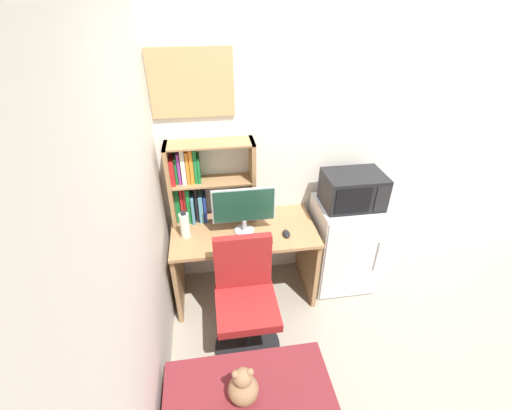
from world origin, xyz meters
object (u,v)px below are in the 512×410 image
monitor (244,208)px  desk_chair (246,305)px  keyboard (248,240)px  computer_mouse (286,234)px  wall_corkboard (192,83)px  water_bottle (185,225)px  teddy_bear (243,387)px  hutch_bookshelf (199,183)px  microwave (353,190)px  mini_fridge (344,244)px

monitor → desk_chair: 0.75m
keyboard → computer_mouse: size_ratio=3.54×
monitor → wall_corkboard: wall_corkboard is taller
water_bottle → teddy_bear: water_bottle is taller
hutch_bookshelf → computer_mouse: (0.68, -0.35, -0.34)m
keyboard → microwave: size_ratio=0.76×
computer_mouse → microwave: bearing=15.5°
monitor → wall_corkboard: size_ratio=0.82×
monitor → keyboard: monitor is taller
hutch_bookshelf → water_bottle: (-0.13, -0.24, -0.24)m
monitor → water_bottle: (-0.48, 0.01, -0.12)m
desk_chair → microwave: bearing=30.3°
water_bottle → mini_fridge: bearing=2.1°
computer_mouse → teddy_bear: (-0.49, -1.10, -0.20)m
mini_fridge → desk_chair: bearing=-149.9°
microwave → teddy_bear: (-1.08, -1.27, -0.47)m
keyboard → microwave: microwave is taller
water_bottle → computer_mouse: bearing=-7.8°
keyboard → wall_corkboard: bearing=126.2°
desk_chair → computer_mouse: bearing=46.4°
hutch_bookshelf → teddy_bear: bearing=-82.7°
water_bottle → microwave: microwave is taller
microwave → teddy_bear: bearing=-130.6°
keyboard → teddy_bear: size_ratio=1.42×
mini_fridge → teddy_bear: bearing=-130.6°
hutch_bookshelf → computer_mouse: 0.83m
hutch_bookshelf → wall_corkboard: size_ratio=1.14×
hutch_bookshelf → monitor: bearing=-35.5°
monitor → mini_fridge: size_ratio=0.58×
computer_mouse → microwave: 0.67m
microwave → desk_chair: bearing=-149.7°
monitor → water_bottle: 0.49m
keyboard → computer_mouse: computer_mouse is taller
water_bottle → microwave: 1.42m
desk_chair → wall_corkboard: size_ratio=1.56×
microwave → hutch_bookshelf: bearing=171.7°
water_bottle → monitor: bearing=-0.7°
hutch_bookshelf → water_bottle: 0.37m
monitor → teddy_bear: bearing=-97.4°
desk_chair → hutch_bookshelf: bearing=110.6°
mini_fridge → teddy_bear: (-1.08, -1.26, 0.11)m
desk_chair → teddy_bear: size_ratio=3.65×
teddy_bear → monitor: bearing=82.6°
monitor → hutch_bookshelf: bearing=144.5°
monitor → desk_chair: bearing=-96.3°
keyboard → hutch_bookshelf: bearing=133.3°
water_bottle → microwave: (1.40, 0.05, 0.18)m
hutch_bookshelf → wall_corkboard: 0.78m
mini_fridge → desk_chair: (-0.98, -0.57, -0.02)m
microwave → desk_chair: 1.29m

